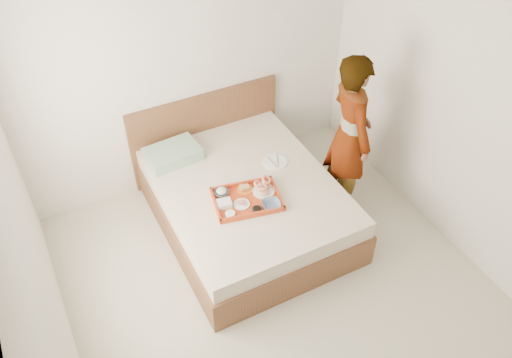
{
  "coord_description": "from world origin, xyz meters",
  "views": [
    {
      "loc": [
        -1.49,
        -2.26,
        3.87
      ],
      "look_at": [
        0.15,
        0.9,
        0.65
      ],
      "focal_mm": 36.89,
      "sensor_mm": 36.0,
      "label": 1
    }
  ],
  "objects": [
    {
      "name": "wall_back",
      "position": [
        0.0,
        2.0,
        1.3
      ],
      "size": [
        3.5,
        0.01,
        2.6
      ],
      "primitive_type": "cube",
      "color": "silver",
      "rests_on": "ground"
    },
    {
      "name": "prawn_plate",
      "position": [
        0.19,
        0.82,
        0.55
      ],
      "size": [
        0.24,
        0.24,
        0.01
      ],
      "primitive_type": "cylinder",
      "rotation": [
        0.0,
        0.0,
        -0.2
      ],
      "color": "white",
      "rests_on": "tray"
    },
    {
      "name": "headboard",
      "position": [
        0.1,
        1.97,
        0.47
      ],
      "size": [
        1.65,
        0.06,
        0.95
      ],
      "primitive_type": "cube",
      "color": "brown",
      "rests_on": "ground"
    },
    {
      "name": "tray",
      "position": [
        -0.0,
        0.79,
        0.56
      ],
      "size": [
        0.67,
        0.54,
        0.05
      ],
      "primitive_type": "cube",
      "rotation": [
        0.0,
        0.0,
        -0.2
      ],
      "color": "#B84B17",
      "rests_on": "bed"
    },
    {
      "name": "bread_plate",
      "position": [
        0.05,
        0.92,
        0.55
      ],
      "size": [
        0.17,
        0.17,
        0.01
      ],
      "primitive_type": "cylinder",
      "rotation": [
        0.0,
        0.0,
        -0.2
      ],
      "color": "orange",
      "rests_on": "tray"
    },
    {
      "name": "person",
      "position": [
        1.12,
        0.85,
        0.85
      ],
      "size": [
        0.5,
        0.67,
        1.69
      ],
      "primitive_type": "imported",
      "rotation": [
        0.0,
        0.0,
        1.41
      ],
      "color": "beige",
      "rests_on": "ground"
    },
    {
      "name": "dinner_plate",
      "position": [
        0.49,
        1.15,
        0.54
      ],
      "size": [
        0.3,
        0.3,
        0.01
      ],
      "primitive_type": "cylinder",
      "rotation": [
        0.0,
        0.0,
        -0.25
      ],
      "color": "white",
      "rests_on": "bed"
    },
    {
      "name": "pillow",
      "position": [
        -0.38,
        1.66,
        0.59
      ],
      "size": [
        0.54,
        0.39,
        0.12
      ],
      "primitive_type": "cube",
      "rotation": [
        0.0,
        0.0,
        0.08
      ],
      "color": "#98B495",
      "rests_on": "bed"
    },
    {
      "name": "wall_right",
      "position": [
        1.75,
        0.0,
        1.3
      ],
      "size": [
        0.01,
        4.0,
        2.6
      ],
      "primitive_type": "cube",
      "color": "silver",
      "rests_on": "ground"
    },
    {
      "name": "navy_bowl_big",
      "position": [
        0.16,
        0.62,
        0.57
      ],
      "size": [
        0.2,
        0.2,
        0.04
      ],
      "primitive_type": "imported",
      "rotation": [
        0.0,
        0.0,
        -0.2
      ],
      "color": "#16264B",
      "rests_on": "tray"
    },
    {
      "name": "sauce_dish",
      "position": [
        0.02,
        0.62,
        0.56
      ],
      "size": [
        0.1,
        0.1,
        0.03
      ],
      "primitive_type": "cylinder",
      "rotation": [
        0.0,
        0.0,
        -0.2
      ],
      "color": "black",
      "rests_on": "tray"
    },
    {
      "name": "bed",
      "position": [
        0.1,
        1.0,
        0.27
      ],
      "size": [
        1.65,
        2.0,
        0.53
      ],
      "primitive_type": "cube",
      "color": "brown",
      "rests_on": "ground"
    },
    {
      "name": "plastic_tub",
      "position": [
        -0.21,
        0.81,
        0.57
      ],
      "size": [
        0.14,
        0.13,
        0.05
      ],
      "primitive_type": "cube",
      "rotation": [
        0.0,
        0.0,
        -0.2
      ],
      "color": "silver",
      "rests_on": "tray"
    },
    {
      "name": "ground",
      "position": [
        0.0,
        0.0,
        0.0
      ],
      "size": [
        3.5,
        4.0,
        0.01
      ],
      "primitive_type": "cube",
      "color": "beige",
      "rests_on": "ground"
    },
    {
      "name": "ceiling",
      "position": [
        0.0,
        0.0,
        2.6
      ],
      "size": [
        3.5,
        4.0,
        0.01
      ],
      "primitive_type": "cube",
      "color": "white",
      "rests_on": "ground"
    },
    {
      "name": "cheese_round",
      "position": [
        -0.22,
        0.68,
        0.56
      ],
      "size": [
        0.1,
        0.1,
        0.03
      ],
      "primitive_type": "cylinder",
      "rotation": [
        0.0,
        0.0,
        -0.2
      ],
      "color": "white",
      "rests_on": "tray"
    },
    {
      "name": "salad_bowl",
      "position": [
        -0.17,
        0.96,
        0.57
      ],
      "size": [
        0.15,
        0.15,
        0.04
      ],
      "primitive_type": "imported",
      "rotation": [
        0.0,
        0.0,
        -0.2
      ],
      "color": "#16264B",
      "rests_on": "tray"
    },
    {
      "name": "meat_plate",
      "position": [
        -0.07,
        0.76,
        0.55
      ],
      "size": [
        0.17,
        0.17,
        0.01
      ],
      "primitive_type": "cylinder",
      "rotation": [
        0.0,
        0.0,
        -0.2
      ],
      "color": "white",
      "rests_on": "tray"
    },
    {
      "name": "wall_left",
      "position": [
        -1.75,
        0.0,
        1.3
      ],
      "size": [
        0.01,
        4.0,
        2.6
      ],
      "primitive_type": "cube",
      "color": "silver",
      "rests_on": "ground"
    }
  ]
}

